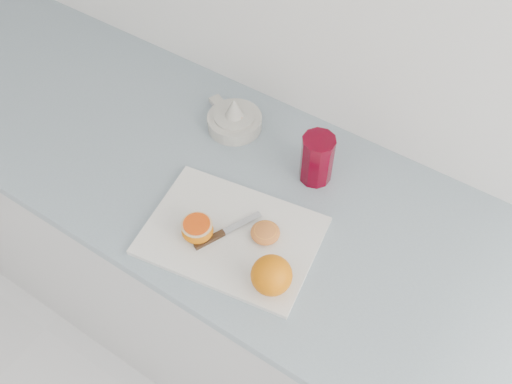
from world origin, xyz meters
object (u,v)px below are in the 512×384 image
Objects in this scene: counter at (249,282)px; citrus_juicer at (234,119)px; red_tumbler at (317,160)px; half_orange at (197,229)px; cutting_board at (231,236)px.

counter is 13.71× the size of citrus_juicer.
half_orange is at bearing -113.13° from red_tumbler.
half_orange is at bearing -144.79° from cutting_board.
counter is 34.02× the size of half_orange.
half_orange reaches higher than counter.
half_orange is (-0.06, -0.04, 0.03)m from cutting_board.
citrus_juicer is at bearing 111.86° from half_orange.
citrus_juicer is (-0.13, 0.33, -0.01)m from half_orange.
counter is at bearing -46.81° from citrus_juicer.
red_tumbler reaches higher than counter.
red_tumbler reaches higher than half_orange.
red_tumbler is at bearing 75.28° from cutting_board.
cutting_board is at bearing -104.72° from red_tumbler.
counter is 0.51m from citrus_juicer.
half_orange is 0.54× the size of red_tumbler.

